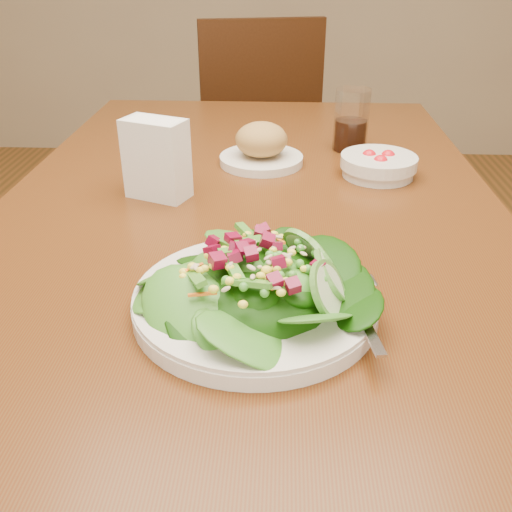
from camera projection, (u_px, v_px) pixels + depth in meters
The scene contains 8 objects.
ground_plane at pixel (251, 478), 1.40m from camera, with size 5.00×5.00×0.00m, color #965821.
dining_table at pixel (250, 245), 1.09m from camera, with size 0.90×1.40×0.75m.
chair_far at pixel (256, 141), 2.14m from camera, with size 0.52×0.52×0.94m.
salad_plate at pixel (264, 287), 0.70m from camera, with size 0.31×0.31×0.09m.
bread_plate at pixel (261, 147), 1.17m from camera, with size 0.17×0.17×0.09m.
tomato_bowl at pixel (378, 165), 1.12m from camera, with size 0.15×0.15×0.05m.
drinking_glass at pixel (351, 124), 1.24m from camera, with size 0.08×0.08×0.13m.
napkin_holder at pixel (156, 157), 1.00m from camera, with size 0.12×0.10×0.14m.
Camera 1 is at (0.06, -0.96, 1.16)m, focal length 40.00 mm.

